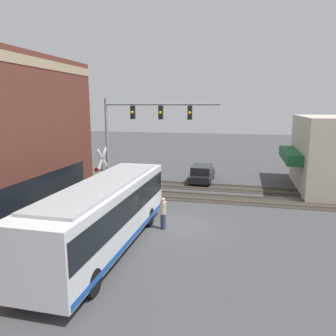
{
  "coord_description": "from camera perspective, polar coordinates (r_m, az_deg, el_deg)",
  "views": [
    {
      "loc": [
        -16.77,
        -3.32,
        6.6
      ],
      "look_at": [
        4.3,
        1.66,
        2.41
      ],
      "focal_mm": 35.0,
      "sensor_mm": 36.0,
      "label": 1
    }
  ],
  "objects": [
    {
      "name": "ground_plane",
      "position": [
        18.32,
        1.98,
        -10.15
      ],
      "size": [
        120.0,
        120.0,
        0.0
      ],
      "primitive_type": "plane",
      "color": "#424244"
    },
    {
      "name": "city_bus",
      "position": [
        15.38,
        -11.0,
        -7.62
      ],
      "size": [
        10.99,
        2.59,
        3.17
      ],
      "color": "silver",
      "rests_on": "ground"
    },
    {
      "name": "traffic_signal_gantry",
      "position": [
        22.59,
        -5.04,
        7.48
      ],
      "size": [
        0.42,
        7.96,
        7.04
      ],
      "color": "gray",
      "rests_on": "ground"
    },
    {
      "name": "crossing_signal",
      "position": [
        22.34,
        -11.27,
        -0.36
      ],
      "size": [
        1.41,
        1.18,
        3.81
      ],
      "color": "gray",
      "rests_on": "ground"
    },
    {
      "name": "rail_track_near",
      "position": [
        23.93,
        4.82,
        -5.02
      ],
      "size": [
        2.6,
        60.0,
        0.15
      ],
      "color": "#332D28",
      "rests_on": "ground"
    },
    {
      "name": "rail_track_far",
      "position": [
        26.99,
        5.83,
        -3.19
      ],
      "size": [
        2.6,
        60.0,
        0.15
      ],
      "color": "#332D28",
      "rests_on": "ground"
    },
    {
      "name": "parked_car_black",
      "position": [
        28.64,
        5.94,
        -1.03
      ],
      "size": [
        4.7,
        1.82,
        1.45
      ],
      "color": "black",
      "rests_on": "ground"
    },
    {
      "name": "pedestrian_near_bus",
      "position": [
        17.7,
        -0.87,
        -7.83
      ],
      "size": [
        0.34,
        0.34,
        1.75
      ],
      "color": "#2D3351",
      "rests_on": "ground"
    }
  ]
}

